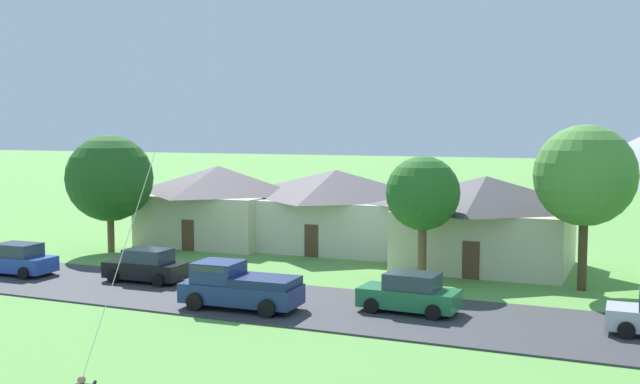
{
  "coord_description": "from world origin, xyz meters",
  "views": [
    {
      "loc": [
        10.16,
        -2.52,
        7.9
      ],
      "look_at": [
        0.05,
        20.74,
        5.74
      ],
      "focal_mm": 42.53,
      "sensor_mm": 36.0,
      "label": 1
    }
  ],
  "objects_px": {
    "parked_car_green_west_end": "(410,294)",
    "pickup_truck_navy_west_side": "(238,286)",
    "house_leftmost": "(219,203)",
    "parked_car_blue_mid_west": "(17,260)",
    "tree_left_of_center": "(110,178)",
    "tree_right_of_center": "(423,194)",
    "house_rightmost": "(336,208)",
    "house_left_center": "(486,220)",
    "parked_car_black_mid_east": "(147,266)",
    "tree_near_left": "(585,176)"
  },
  "relations": [
    {
      "from": "house_left_center",
      "to": "tree_right_of_center",
      "type": "distance_m",
      "value": 6.15
    },
    {
      "from": "house_rightmost",
      "to": "parked_car_black_mid_east",
      "type": "xyz_separation_m",
      "value": [
        -4.52,
        -14.4,
        -1.8
      ]
    },
    {
      "from": "house_rightmost",
      "to": "parked_car_blue_mid_west",
      "type": "relative_size",
      "value": 2.53
    },
    {
      "from": "parked_car_green_west_end",
      "to": "pickup_truck_navy_west_side",
      "type": "xyz_separation_m",
      "value": [
        -7.02,
        -2.34,
        0.19
      ]
    },
    {
      "from": "house_leftmost",
      "to": "house_left_center",
      "type": "distance_m",
      "value": 18.79
    },
    {
      "from": "house_leftmost",
      "to": "pickup_truck_navy_west_side",
      "type": "xyz_separation_m",
      "value": [
        10.88,
        -16.46,
        -1.69
      ]
    },
    {
      "from": "tree_left_of_center",
      "to": "tree_right_of_center",
      "type": "xyz_separation_m",
      "value": [
        20.95,
        -1.47,
        -0.14
      ]
    },
    {
      "from": "parked_car_blue_mid_west",
      "to": "parked_car_black_mid_east",
      "type": "relative_size",
      "value": 1.0
    },
    {
      "from": "pickup_truck_navy_west_side",
      "to": "parked_car_green_west_end",
      "type": "bearing_deg",
      "value": 18.42
    },
    {
      "from": "tree_left_of_center",
      "to": "pickup_truck_navy_west_side",
      "type": "height_order",
      "value": "tree_left_of_center"
    },
    {
      "from": "house_leftmost",
      "to": "house_rightmost",
      "type": "height_order",
      "value": "house_leftmost"
    },
    {
      "from": "tree_left_of_center",
      "to": "parked_car_green_west_end",
      "type": "distance_m",
      "value": 24.05
    },
    {
      "from": "tree_left_of_center",
      "to": "house_left_center",
      "type": "bearing_deg",
      "value": 9.79
    },
    {
      "from": "house_left_center",
      "to": "parked_car_blue_mid_west",
      "type": "bearing_deg",
      "value": -150.84
    },
    {
      "from": "house_left_center",
      "to": "house_rightmost",
      "type": "height_order",
      "value": "house_left_center"
    },
    {
      "from": "parked_car_blue_mid_west",
      "to": "parked_car_black_mid_east",
      "type": "bearing_deg",
      "value": 9.36
    },
    {
      "from": "house_leftmost",
      "to": "parked_car_blue_mid_west",
      "type": "bearing_deg",
      "value": -104.5
    },
    {
      "from": "tree_right_of_center",
      "to": "tree_near_left",
      "type": "bearing_deg",
      "value": 8.81
    },
    {
      "from": "tree_right_of_center",
      "to": "house_rightmost",
      "type": "bearing_deg",
      "value": 134.04
    },
    {
      "from": "parked_car_green_west_end",
      "to": "parked_car_blue_mid_west",
      "type": "bearing_deg",
      "value": -178.92
    },
    {
      "from": "pickup_truck_navy_west_side",
      "to": "tree_left_of_center",
      "type": "bearing_deg",
      "value": 145.6
    },
    {
      "from": "tree_right_of_center",
      "to": "parked_car_black_mid_east",
      "type": "distance_m",
      "value": 14.55
    },
    {
      "from": "house_rightmost",
      "to": "tree_right_of_center",
      "type": "bearing_deg",
      "value": -45.96
    },
    {
      "from": "parked_car_blue_mid_west",
      "to": "house_leftmost",
      "type": "bearing_deg",
      "value": 75.5
    },
    {
      "from": "house_rightmost",
      "to": "parked_car_blue_mid_west",
      "type": "height_order",
      "value": "house_rightmost"
    },
    {
      "from": "house_rightmost",
      "to": "tree_right_of_center",
      "type": "height_order",
      "value": "tree_right_of_center"
    },
    {
      "from": "tree_right_of_center",
      "to": "house_leftmost",
      "type": "bearing_deg",
      "value": 155.73
    },
    {
      "from": "house_rightmost",
      "to": "house_left_center",
      "type": "bearing_deg",
      "value": -16.65
    },
    {
      "from": "tree_left_of_center",
      "to": "tree_right_of_center",
      "type": "distance_m",
      "value": 21.0
    },
    {
      "from": "house_leftmost",
      "to": "tree_right_of_center",
      "type": "height_order",
      "value": "tree_right_of_center"
    },
    {
      "from": "tree_left_of_center",
      "to": "parked_car_green_west_end",
      "type": "relative_size",
      "value": 1.75
    },
    {
      "from": "house_leftmost",
      "to": "parked_car_black_mid_east",
      "type": "xyz_separation_m",
      "value": [
        3.73,
        -13.29,
        -1.88
      ]
    },
    {
      "from": "parked_car_black_mid_east",
      "to": "tree_left_of_center",
      "type": "bearing_deg",
      "value": 138.11
    },
    {
      "from": "house_left_center",
      "to": "pickup_truck_navy_west_side",
      "type": "xyz_separation_m",
      "value": [
        -7.81,
        -14.45,
        -1.62
      ]
    },
    {
      "from": "tree_right_of_center",
      "to": "pickup_truck_navy_west_side",
      "type": "xyz_separation_m",
      "value": [
        -5.67,
        -9.0,
        -3.5
      ]
    },
    {
      "from": "tree_near_left",
      "to": "pickup_truck_navy_west_side",
      "type": "bearing_deg",
      "value": -142.66
    },
    {
      "from": "tree_right_of_center",
      "to": "pickup_truck_navy_west_side",
      "type": "distance_m",
      "value": 11.19
    },
    {
      "from": "tree_near_left",
      "to": "pickup_truck_navy_west_side",
      "type": "height_order",
      "value": "tree_near_left"
    },
    {
      "from": "parked_car_blue_mid_west",
      "to": "tree_right_of_center",
      "type": "bearing_deg",
      "value": 19.2
    },
    {
      "from": "house_left_center",
      "to": "parked_car_black_mid_east",
      "type": "bearing_deg",
      "value": -142.96
    },
    {
      "from": "parked_car_black_mid_east",
      "to": "house_left_center",
      "type": "bearing_deg",
      "value": 37.04
    },
    {
      "from": "parked_car_green_west_end",
      "to": "parked_car_black_mid_east",
      "type": "bearing_deg",
      "value": 176.66
    },
    {
      "from": "house_leftmost",
      "to": "tree_left_of_center",
      "type": "distance_m",
      "value": 7.69
    },
    {
      "from": "house_rightmost",
      "to": "tree_left_of_center",
      "type": "height_order",
      "value": "tree_left_of_center"
    },
    {
      "from": "house_rightmost",
      "to": "parked_car_black_mid_east",
      "type": "height_order",
      "value": "house_rightmost"
    },
    {
      "from": "house_left_center",
      "to": "tree_left_of_center",
      "type": "distance_m",
      "value": 23.52
    },
    {
      "from": "tree_near_left",
      "to": "tree_right_of_center",
      "type": "bearing_deg",
      "value": -171.19
    },
    {
      "from": "house_left_center",
      "to": "tree_right_of_center",
      "type": "relative_size",
      "value": 1.53
    },
    {
      "from": "house_rightmost",
      "to": "pickup_truck_navy_west_side",
      "type": "distance_m",
      "value": 17.84
    },
    {
      "from": "house_left_center",
      "to": "parked_car_green_west_end",
      "type": "relative_size",
      "value": 2.33
    }
  ]
}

